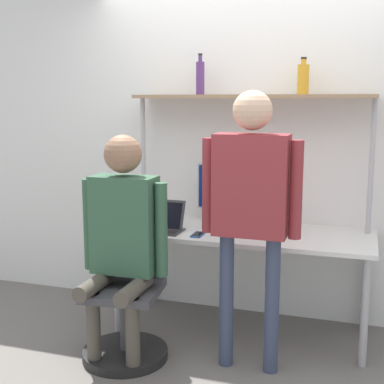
{
  "coord_description": "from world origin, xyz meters",
  "views": [
    {
      "loc": [
        0.81,
        -3.28,
        1.68
      ],
      "look_at": [
        -0.23,
        -0.09,
        1.1
      ],
      "focal_mm": 50.0,
      "sensor_mm": 36.0,
      "label": 1
    }
  ],
  "objects_px": {
    "bottle_purple": "(200,77)",
    "person_seated": "(122,229)",
    "person_standing": "(251,194)",
    "bottle_amber": "(303,79)",
    "office_chair": "(126,313)",
    "monitor": "(235,191)",
    "cell_phone": "(198,234)",
    "laptop": "(163,222)"
  },
  "relations": [
    {
      "from": "laptop",
      "to": "bottle_amber",
      "type": "bearing_deg",
      "value": 21.77
    },
    {
      "from": "laptop",
      "to": "person_standing",
      "type": "relative_size",
      "value": 0.17
    },
    {
      "from": "cell_phone",
      "to": "bottle_amber",
      "type": "distance_m",
      "value": 1.31
    },
    {
      "from": "office_chair",
      "to": "bottle_amber",
      "type": "bearing_deg",
      "value": 39.88
    },
    {
      "from": "bottle_purple",
      "to": "person_seated",
      "type": "bearing_deg",
      "value": -105.33
    },
    {
      "from": "person_standing",
      "to": "bottle_amber",
      "type": "xyz_separation_m",
      "value": [
        0.2,
        0.75,
        0.7
      ]
    },
    {
      "from": "laptop",
      "to": "bottle_amber",
      "type": "xyz_separation_m",
      "value": [
        0.92,
        0.37,
        1.01
      ]
    },
    {
      "from": "monitor",
      "to": "cell_phone",
      "type": "distance_m",
      "value": 0.52
    },
    {
      "from": "monitor",
      "to": "laptop",
      "type": "height_order",
      "value": "monitor"
    },
    {
      "from": "office_chair",
      "to": "bottle_purple",
      "type": "distance_m",
      "value": 1.78
    },
    {
      "from": "bottle_amber",
      "to": "cell_phone",
      "type": "bearing_deg",
      "value": -146.72
    },
    {
      "from": "person_seated",
      "to": "office_chair",
      "type": "bearing_deg",
      "value": 96.9
    },
    {
      "from": "bottle_amber",
      "to": "person_standing",
      "type": "bearing_deg",
      "value": -104.87
    },
    {
      "from": "laptop",
      "to": "person_seated",
      "type": "height_order",
      "value": "person_seated"
    },
    {
      "from": "bottle_purple",
      "to": "cell_phone",
      "type": "bearing_deg",
      "value": -74.51
    },
    {
      "from": "person_seated",
      "to": "bottle_purple",
      "type": "bearing_deg",
      "value": 74.67
    },
    {
      "from": "laptop",
      "to": "cell_phone",
      "type": "xyz_separation_m",
      "value": [
        0.28,
        -0.05,
        -0.05
      ]
    },
    {
      "from": "bottle_amber",
      "to": "office_chair",
      "type": "bearing_deg",
      "value": -140.12
    },
    {
      "from": "person_seated",
      "to": "bottle_amber",
      "type": "height_order",
      "value": "bottle_amber"
    },
    {
      "from": "monitor",
      "to": "bottle_purple",
      "type": "bearing_deg",
      "value": -176.56
    },
    {
      "from": "office_chair",
      "to": "bottle_amber",
      "type": "height_order",
      "value": "bottle_amber"
    },
    {
      "from": "laptop",
      "to": "office_chair",
      "type": "height_order",
      "value": "laptop"
    },
    {
      "from": "laptop",
      "to": "bottle_purple",
      "type": "relative_size",
      "value": 0.98
    },
    {
      "from": "person_seated",
      "to": "bottle_purple",
      "type": "distance_m",
      "value": 1.33
    },
    {
      "from": "person_seated",
      "to": "person_standing",
      "type": "height_order",
      "value": "person_standing"
    },
    {
      "from": "cell_phone",
      "to": "bottle_amber",
      "type": "relative_size",
      "value": 0.59
    },
    {
      "from": "monitor",
      "to": "cell_phone",
      "type": "bearing_deg",
      "value": -110.21
    },
    {
      "from": "monitor",
      "to": "laptop",
      "type": "distance_m",
      "value": 0.61
    },
    {
      "from": "cell_phone",
      "to": "bottle_amber",
      "type": "height_order",
      "value": "bottle_amber"
    },
    {
      "from": "cell_phone",
      "to": "bottle_purple",
      "type": "height_order",
      "value": "bottle_purple"
    },
    {
      "from": "cell_phone",
      "to": "person_standing",
      "type": "xyz_separation_m",
      "value": [
        0.44,
        -0.33,
        0.37
      ]
    },
    {
      "from": "bottle_amber",
      "to": "bottle_purple",
      "type": "xyz_separation_m",
      "value": [
        -0.75,
        0.0,
        0.02
      ]
    },
    {
      "from": "office_chair",
      "to": "bottle_purple",
      "type": "relative_size",
      "value": 3.14
    },
    {
      "from": "person_seated",
      "to": "person_standing",
      "type": "bearing_deg",
      "value": 9.15
    },
    {
      "from": "monitor",
      "to": "bottle_amber",
      "type": "xyz_separation_m",
      "value": [
        0.48,
        -0.02,
        0.82
      ]
    },
    {
      "from": "monitor",
      "to": "laptop",
      "type": "relative_size",
      "value": 2.02
    },
    {
      "from": "bottle_amber",
      "to": "person_seated",
      "type": "bearing_deg",
      "value": -138.55
    },
    {
      "from": "laptop",
      "to": "office_chair",
      "type": "xyz_separation_m",
      "value": [
        -0.08,
        -0.47,
        -0.52
      ]
    },
    {
      "from": "monitor",
      "to": "office_chair",
      "type": "bearing_deg",
      "value": -121.51
    },
    {
      "from": "person_standing",
      "to": "bottle_amber",
      "type": "bearing_deg",
      "value": 75.13
    },
    {
      "from": "bottle_amber",
      "to": "monitor",
      "type": "bearing_deg",
      "value": 178.01
    },
    {
      "from": "person_standing",
      "to": "bottle_purple",
      "type": "xyz_separation_m",
      "value": [
        -0.55,
        0.75,
        0.72
      ]
    }
  ]
}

